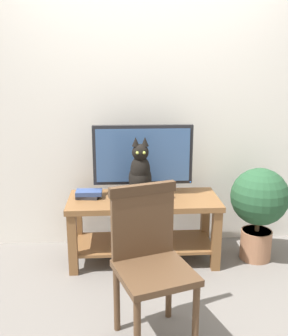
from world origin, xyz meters
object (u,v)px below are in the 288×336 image
tv (143,158)px  potted_plant (259,204)px  media_box (140,197)px  cat (140,173)px  book_stack (88,194)px  tv_stand (144,217)px  wooden_chair (149,253)px

tv → potted_plant: tv is taller
media_box → tv: bearing=78.7°
media_box → cat: size_ratio=0.92×
cat → book_stack: cat is taller
tv_stand → cat: bearing=-112.2°
media_box → book_stack: book_stack is taller
tv → media_box: bearing=-101.3°
wooden_chair → cat: bearing=90.5°
tv_stand → cat: (-0.03, -0.08, 0.40)m
tv → book_stack: 0.54m
tv → potted_plant: 1.04m
media_box → book_stack: bearing=167.3°
tv → potted_plant: size_ratio=1.03×
media_box → wooden_chair: wooden_chair is taller
tv → potted_plant: (0.96, -0.15, -0.37)m
media_box → cat: 0.21m
wooden_chair → book_stack: bearing=113.7°
tv_stand → media_box: 0.21m
tv_stand → wooden_chair: size_ratio=1.33×
tv_stand → tv: (0.00, 0.10, 0.48)m
cat → book_stack: 0.48m
tv → book_stack: (-0.45, -0.06, -0.28)m
tv_stand → wooden_chair: 0.95m
tv → media_box: 0.33m
tv → potted_plant: bearing=-8.7°
wooden_chair → potted_plant: size_ratio=1.17×
tv_stand → book_stack: (-0.45, 0.04, 0.20)m
media_box → potted_plant: (0.99, 0.01, -0.08)m
media_box → wooden_chair: size_ratio=0.47×
tv → cat: bearing=-99.9°
tv → wooden_chair: (-0.02, -1.04, -0.33)m
wooden_chair → potted_plant: (0.98, 0.90, -0.04)m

